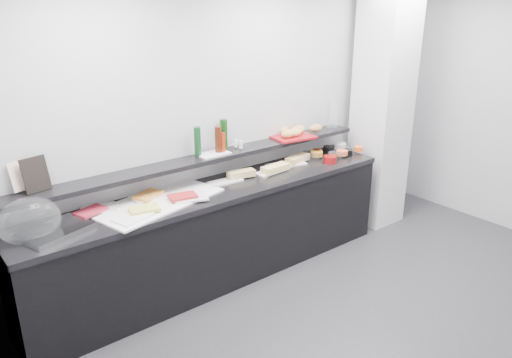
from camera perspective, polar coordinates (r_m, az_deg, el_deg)
ground at (r=4.29m, az=17.80°, el=-16.73°), size 5.00×5.00×0.00m
back_wall at (r=4.95m, az=0.12°, el=6.66°), size 5.00×0.02×2.70m
column at (r=5.76m, az=14.22°, el=7.99°), size 0.50×0.50×2.70m
buffet_cabinet at (r=4.65m, az=-4.36°, el=-6.50°), size 3.60×0.60×0.85m
counter_top at (r=4.46m, az=-4.52°, el=-1.33°), size 3.62×0.62×0.05m
wall_shelf at (r=4.51m, az=-5.85°, el=2.32°), size 3.60×0.25×0.04m
cloche_base at (r=3.88m, az=-21.94°, el=-5.54°), size 0.55×0.44×0.04m
cloche_dome at (r=3.85m, az=-24.50°, el=-4.40°), size 0.45×0.31×0.34m
linen_runner at (r=4.21m, az=-11.16°, el=-2.56°), size 1.17×0.75×0.01m
platter_meat_a at (r=4.15m, az=-17.51°, el=-3.25°), size 0.31×0.24×0.01m
food_meat_a at (r=4.07m, az=-18.36°, el=-3.50°), size 0.27×0.21×0.02m
platter_salmon at (r=4.29m, az=-12.22°, el=-1.95°), size 0.28×0.19×0.01m
food_salmon at (r=4.28m, az=-12.22°, el=-1.78°), size 0.28×0.24×0.02m
platter_cheese at (r=3.92m, az=-13.88°, el=-4.28°), size 0.32×0.26×0.01m
food_cheese at (r=4.01m, az=-12.65°, el=-3.34°), size 0.26×0.20×0.02m
platter_meat_b at (r=4.20m, az=-7.49°, el=-2.13°), size 0.33×0.28×0.01m
food_meat_b at (r=4.20m, az=-8.37°, el=-1.95°), size 0.25×0.19×0.02m
sandwich_plate_left at (r=4.58m, az=-3.55°, el=-0.30°), size 0.33×0.16×0.01m
sandwich_food_left at (r=4.66m, az=-1.71°, el=0.61°), size 0.27×0.15×0.06m
tongs_left at (r=4.64m, az=-1.73°, el=0.16°), size 0.15×0.07×0.01m
sandwich_plate_mid at (r=4.83m, az=1.76°, el=0.86°), size 0.34×0.17×0.01m
sandwich_food_mid at (r=4.82m, az=2.23°, el=1.25°), size 0.30×0.13×0.06m
tongs_mid at (r=4.64m, az=1.31°, el=0.17°), size 0.15×0.08×0.01m
sandwich_plate_right at (r=5.05m, az=3.47°, el=1.67°), size 0.43×0.24×0.01m
sandwich_food_right at (r=5.12m, az=4.77°, el=2.34°), size 0.31×0.17×0.06m
tongs_right at (r=5.07m, az=4.33°, el=1.89°), size 0.16×0.03×0.01m
bowl_glass_fruit at (r=5.25m, az=6.30°, el=2.64°), size 0.20×0.20×0.07m
fill_glass_fruit at (r=5.29m, az=6.92°, el=2.88°), size 0.17×0.17×0.05m
bowl_black_jam at (r=5.50m, az=8.33°, el=3.37°), size 0.14×0.14×0.07m
fill_black_jam at (r=5.36m, az=7.00°, el=3.10°), size 0.13×0.13×0.05m
bowl_glass_cream at (r=5.53m, az=9.56°, el=3.40°), size 0.24×0.24×0.07m
fill_glass_cream at (r=5.63m, az=9.53°, el=3.81°), size 0.16×0.16×0.05m
bowl_red_jam at (r=5.16m, az=8.44°, el=2.22°), size 0.16×0.16×0.07m
fill_red_jam at (r=5.20m, az=8.77°, el=2.49°), size 0.11×0.11×0.05m
bowl_glass_salmon at (r=5.28m, az=9.01°, el=2.63°), size 0.18×0.18×0.07m
fill_glass_salmon at (r=5.36m, az=9.79°, el=2.97°), size 0.14×0.14×0.05m
bowl_black_fruit at (r=5.42m, az=10.44°, el=2.99°), size 0.12×0.12×0.07m
fill_black_fruit at (r=5.54m, az=11.62°, el=3.41°), size 0.12×0.12×0.05m
framed_print at (r=3.99m, az=-23.89°, el=0.47°), size 0.20×0.11×0.26m
print_art at (r=4.01m, az=-25.25°, el=0.39°), size 0.18×0.10×0.22m
condiment_tray at (r=4.56m, az=-4.89°, el=2.88°), size 0.30×0.19×0.01m
bottle_green_a at (r=4.48m, az=-6.70°, el=4.31°), size 0.07×0.07×0.26m
bottle_brown at (r=4.56m, az=-4.33°, el=4.54°), size 0.07×0.07×0.24m
bottle_green_b at (r=4.65m, az=-3.70°, el=5.14°), size 0.09×0.09×0.28m
bottle_hot at (r=4.57m, az=-3.77°, el=4.21°), size 0.04×0.04×0.18m
shaker_salt at (r=4.73m, az=-2.34°, el=4.10°), size 0.04×0.04×0.07m
shaker_pepper at (r=4.69m, az=-1.75°, el=3.97°), size 0.04×0.04×0.07m
bread_tray at (r=5.10m, az=4.25°, el=4.81°), size 0.45×0.35×0.02m
bread_roll_n at (r=5.13m, az=3.30°, el=5.53°), size 0.15×0.12×0.08m
bread_roll_sw at (r=5.02m, az=3.66°, el=5.17°), size 0.16×0.12×0.08m
bread_roll_s at (r=5.06m, az=4.42°, el=5.30°), size 0.17×0.13×0.08m
bread_roll_se at (r=5.26m, az=6.84°, el=5.79°), size 0.16×0.11×0.08m
bread_roll_midw at (r=5.17m, az=4.80°, el=5.59°), size 0.16×0.11×0.08m
bread_roll_mide at (r=5.22m, az=5.03°, el=5.73°), size 0.12×0.08×0.08m
carafe at (r=5.46m, az=8.74°, el=7.19°), size 0.13×0.13×0.30m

